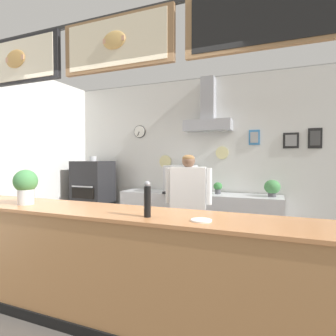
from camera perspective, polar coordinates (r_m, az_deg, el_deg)
name	(u,v)px	position (r m, az deg, el deg)	size (l,w,h in m)	color
ground_plane	(124,297)	(3.31, -9.17, -25.27)	(6.15, 6.15, 0.00)	#514C47
back_wall_assembly	(190,153)	(5.12, 4.72, 3.23)	(5.12, 2.80, 3.03)	gray
service_counter	(102,264)	(2.79, -13.73, -19.00)	(4.32, 0.64, 1.04)	#B77F4C
back_prep_counter	(197,218)	(4.96, 6.21, -10.49)	(2.86, 0.59, 0.89)	silver
pizza_oven	(93,197)	(5.73, -15.47, -5.89)	(0.68, 0.67, 1.56)	#232326
shop_worker	(188,211)	(3.62, 4.31, -8.93)	(0.60, 0.30, 1.57)	#232328
espresso_machine	(181,179)	(4.92, 2.71, -2.35)	(0.50, 0.57, 0.50)	silver
potted_rosemary	(272,187)	(4.70, 21.12, -3.85)	(0.25, 0.25, 0.27)	#4C4C51
potted_basil	(218,187)	(4.81, 10.47, -4.02)	(0.15, 0.15, 0.20)	#4C4C51
potted_thyme	(201,186)	(4.83, 6.99, -3.76)	(0.22, 0.22, 0.25)	#4C4C51
condiment_plate	(201,220)	(2.13, 7.04, -10.88)	(0.16, 0.16, 0.01)	white
pepper_grinder	(147,199)	(2.23, -4.38, -6.59)	(0.06, 0.06, 0.30)	black
basil_vase	(26,186)	(3.19, -27.82, -3.33)	(0.24, 0.24, 0.36)	silver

